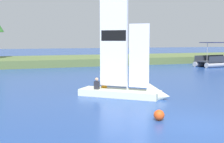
{
  "coord_description": "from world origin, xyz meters",
  "views": [
    {
      "loc": [
        -6.8,
        -9.44,
        3.2
      ],
      "look_at": [
        -0.3,
        8.47,
        1.2
      ],
      "focal_mm": 49.03,
      "sensor_mm": 36.0,
      "label": 1
    }
  ],
  "objects": [
    {
      "name": "sailboat",
      "position": [
        0.06,
        5.84,
        0.45
      ],
      "size": [
        4.72,
        4.38,
        6.74
      ],
      "rotation": [
        0.0,
        0.0,
        -0.72
      ],
      "color": "silver",
      "rests_on": "ground"
    },
    {
      "name": "pontoon_boat",
      "position": [
        17.29,
        20.45,
        0.69
      ],
      "size": [
        5.61,
        3.28,
        2.88
      ],
      "rotation": [
        0.0,
        0.0,
        0.17
      ],
      "color": "#B2B2B7",
      "rests_on": "ground"
    },
    {
      "name": "shore_bank",
      "position": [
        0.0,
        30.4,
        0.44
      ],
      "size": [
        80.0,
        10.61,
        0.88
      ],
      "primitive_type": "cube",
      "color": "#5B703D",
      "rests_on": "ground"
    },
    {
      "name": "wooden_dock",
      "position": [
        19.06,
        22.84,
        0.25
      ],
      "size": [
        1.85,
        5.5,
        0.49
      ],
      "primitive_type": "cube",
      "color": "brown",
      "rests_on": "ground"
    },
    {
      "name": "channel_buoy",
      "position": [
        -1.0,
        1.07,
        0.22
      ],
      "size": [
        0.43,
        0.43,
        0.43
      ],
      "primitive_type": "sphere",
      "color": "#E54C19",
      "rests_on": "ground"
    },
    {
      "name": "ground_plane",
      "position": [
        0.0,
        0.0,
        0.0
      ],
      "size": [
        200.0,
        200.0,
        0.0
      ],
      "primitive_type": "plane",
      "color": "#234793"
    }
  ]
}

